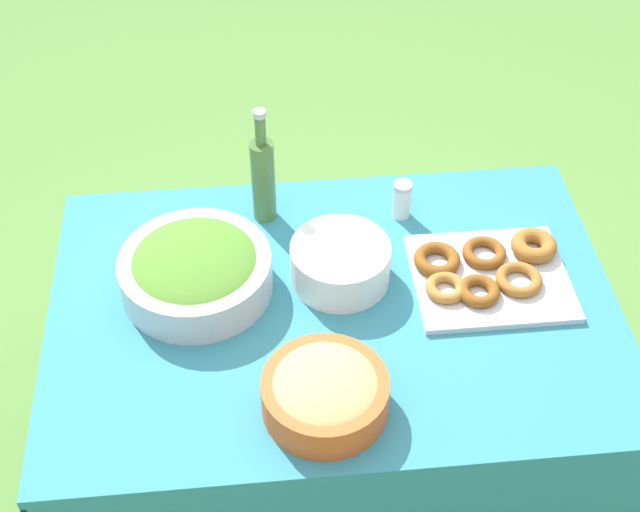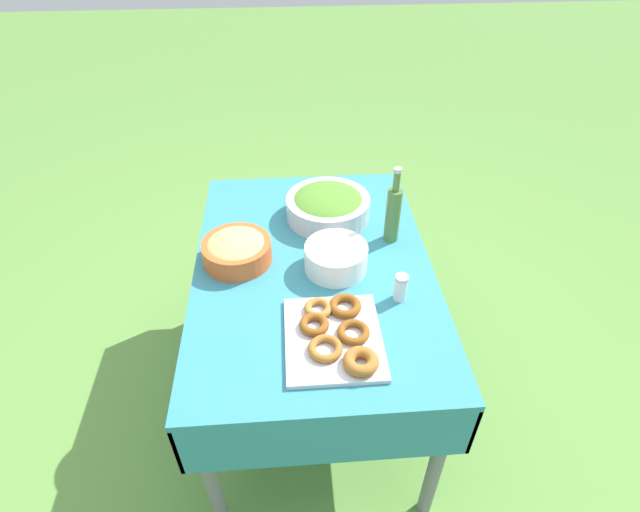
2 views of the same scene
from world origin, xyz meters
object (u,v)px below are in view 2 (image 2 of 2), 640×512
(donut_platter, at_px, (336,335))
(olive_oil_bottle, at_px, (393,213))
(pasta_bowl, at_px, (237,249))
(plate_stack, at_px, (336,258))
(salad_bowl, at_px, (328,205))

(donut_platter, height_order, olive_oil_bottle, olive_oil_bottle)
(pasta_bowl, relative_size, olive_oil_bottle, 0.81)
(pasta_bowl, distance_m, donut_platter, 0.52)
(pasta_bowl, relative_size, donut_platter, 0.67)
(plate_stack, bearing_deg, pasta_bowl, -101.18)
(plate_stack, height_order, olive_oil_bottle, olive_oil_bottle)
(plate_stack, bearing_deg, salad_bowl, -179.87)
(salad_bowl, distance_m, plate_stack, 0.32)
(salad_bowl, xyz_separation_m, plate_stack, (0.32, 0.00, -0.01))
(pasta_bowl, xyz_separation_m, olive_oil_bottle, (-0.09, 0.58, 0.07))
(donut_platter, distance_m, olive_oil_bottle, 0.57)
(donut_platter, xyz_separation_m, plate_stack, (-0.33, 0.03, 0.03))
(pasta_bowl, bearing_deg, plate_stack, 78.82)
(salad_bowl, relative_size, plate_stack, 1.51)
(plate_stack, xyz_separation_m, olive_oil_bottle, (-0.16, 0.23, 0.07))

